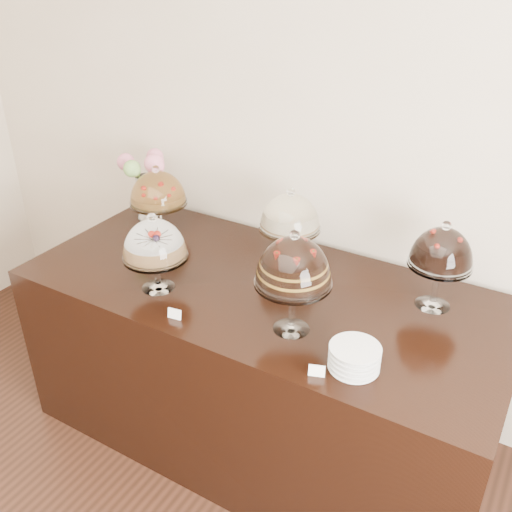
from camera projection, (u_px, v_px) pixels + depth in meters
The scene contains 11 objects.
wall_back at pixel (351, 131), 2.63m from camera, with size 5.00×0.04×3.00m, color beige.
display_counter at pixel (261, 363), 2.80m from camera, with size 2.20×1.00×0.90m, color black.
cake_stand_sugar_sponge at pixel (154, 243), 2.46m from camera, with size 0.29×0.29×0.37m.
cake_stand_choco_layer at pixel (294, 266), 2.16m from camera, with size 0.30×0.30×0.44m.
cake_stand_cheesecake at pixel (290, 216), 2.65m from camera, with size 0.29×0.29×0.39m.
cake_stand_dark_choco at pixel (442, 251), 2.32m from camera, with size 0.27×0.27×0.40m.
cake_stand_fruit_tart at pixel (158, 191), 2.98m from camera, with size 0.30×0.30×0.36m.
flower_vase at pixel (145, 178), 3.11m from camera, with size 0.30×0.31×0.39m.
plate_stack at pixel (354, 358), 2.07m from camera, with size 0.18×0.18×0.09m.
price_card_left at pixel (174, 314), 2.35m from camera, with size 0.06×0.01×0.04m, color white.
price_card_right at pixel (317, 371), 2.04m from camera, with size 0.06×0.01×0.04m, color white.
Camera 1 is at (0.93, 0.55, 2.28)m, focal length 40.00 mm.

